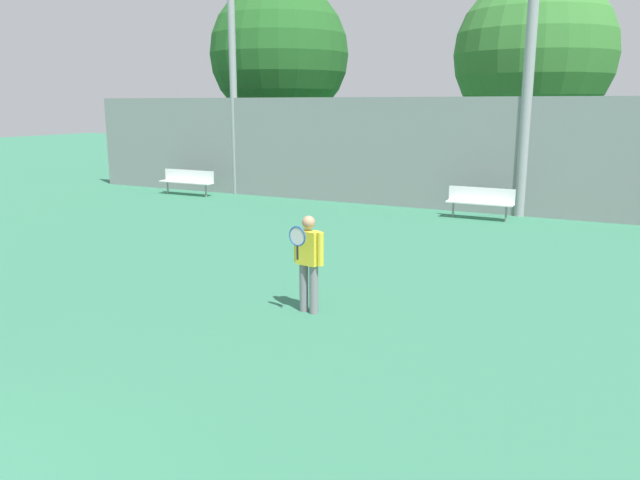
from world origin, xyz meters
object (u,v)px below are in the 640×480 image
(tennis_player, at_px, (308,259))
(bench_adjacent_court, at_px, (480,199))
(light_pole_far_right, at_px, (534,2))
(light_pole_center_back, at_px, (231,8))
(tree_green_tall, at_px, (279,55))
(bench_courtside_far, at_px, (188,179))
(tree_green_broad, at_px, (534,55))

(tennis_player, height_order, bench_adjacent_court, tennis_player)
(light_pole_far_right, bearing_deg, tennis_player, -97.73)
(light_pole_center_back, distance_m, tree_green_tall, 4.45)
(light_pole_center_back, bearing_deg, bench_courtside_far, -140.31)
(bench_adjacent_court, height_order, tree_green_tall, tree_green_tall)
(bench_adjacent_court, bearing_deg, tree_green_tall, 151.30)
(tennis_player, relative_size, tree_green_broad, 0.19)
(bench_courtside_far, bearing_deg, light_pole_far_right, 5.22)
(light_pole_far_right, relative_size, light_pole_center_back, 0.96)
(tree_green_tall, height_order, tree_green_broad, tree_green_tall)
(bench_adjacent_court, relative_size, light_pole_center_back, 0.17)
(light_pole_far_right, bearing_deg, bench_courtside_far, -174.78)
(light_pole_far_right, height_order, light_pole_center_back, light_pole_center_back)
(tree_green_broad, bearing_deg, light_pole_far_right, -82.12)
(tree_green_tall, bearing_deg, light_pole_far_right, -21.95)
(bench_courtside_far, bearing_deg, tennis_player, -43.36)
(tennis_player, distance_m, bench_adjacent_court, 9.43)
(tree_green_tall, bearing_deg, bench_adjacent_court, -28.70)
(bench_adjacent_court, bearing_deg, tree_green_broad, 90.10)
(tree_green_broad, bearing_deg, tennis_player, -91.66)
(tennis_player, distance_m, light_pole_center_back, 14.71)
(bench_courtside_far, relative_size, tree_green_tall, 0.27)
(light_pole_far_right, bearing_deg, light_pole_center_back, 179.62)
(bench_adjacent_court, relative_size, light_pole_far_right, 0.17)
(light_pole_far_right, xyz_separation_m, tree_green_tall, (-10.66, 4.29, -0.75))
(tennis_player, bearing_deg, tree_green_broad, 97.48)
(bench_courtside_far, distance_m, light_pole_center_back, 6.13)
(bench_adjacent_court, xyz_separation_m, light_pole_far_right, (0.91, 1.04, 5.39))
(bench_adjacent_court, distance_m, light_pole_far_right, 5.56)
(bench_courtside_far, relative_size, tree_green_broad, 0.27)
(tennis_player, relative_size, light_pole_center_back, 0.14)
(tennis_player, xyz_separation_m, bench_adjacent_court, (0.51, 9.41, -0.31))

